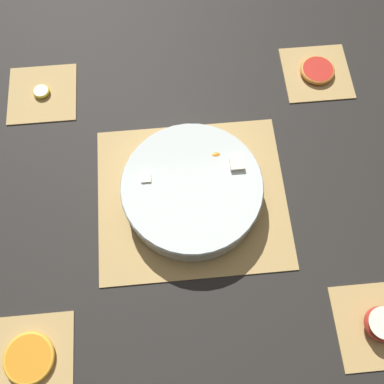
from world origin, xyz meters
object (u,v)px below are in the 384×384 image
object	(u,v)px
apple_half	(382,324)
banana_coin_single	(41,91)
grapefruit_slice	(317,70)
orange_slice_whole	(29,358)
fruit_salad_bowl	(192,190)

from	to	relation	value
apple_half	banana_coin_single	world-z (taller)	apple_half
banana_coin_single	apple_half	bearing A→B (deg)	-41.92
grapefruit_slice	apple_half	bearing A→B (deg)	-90.00
orange_slice_whole	banana_coin_single	size ratio (longest dim) A/B	2.46
grapefruit_slice	banana_coin_single	bearing A→B (deg)	180.00
fruit_salad_bowl	banana_coin_single	size ratio (longest dim) A/B	7.49
apple_half	banana_coin_single	size ratio (longest dim) A/B	1.68
orange_slice_whole	banana_coin_single	bearing A→B (deg)	90.00
orange_slice_whole	banana_coin_single	xyz separation A→B (m)	(-0.00, 0.59, -0.00)
fruit_salad_bowl	apple_half	size ratio (longest dim) A/B	4.47
apple_half	orange_slice_whole	bearing A→B (deg)	180.00
fruit_salad_bowl	orange_slice_whole	xyz separation A→B (m)	(-0.33, -0.30, -0.03)
banana_coin_single	grapefruit_slice	bearing A→B (deg)	0.00
apple_half	grapefruit_slice	size ratio (longest dim) A/B	0.79
banana_coin_single	grapefruit_slice	size ratio (longest dim) A/B	0.47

